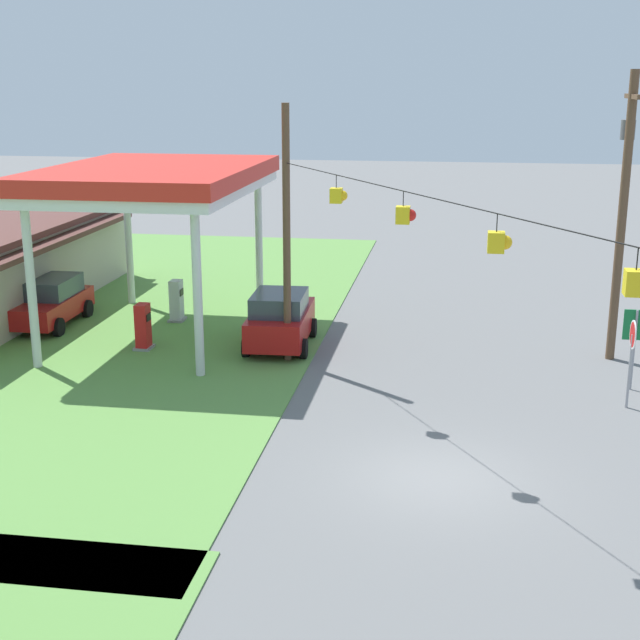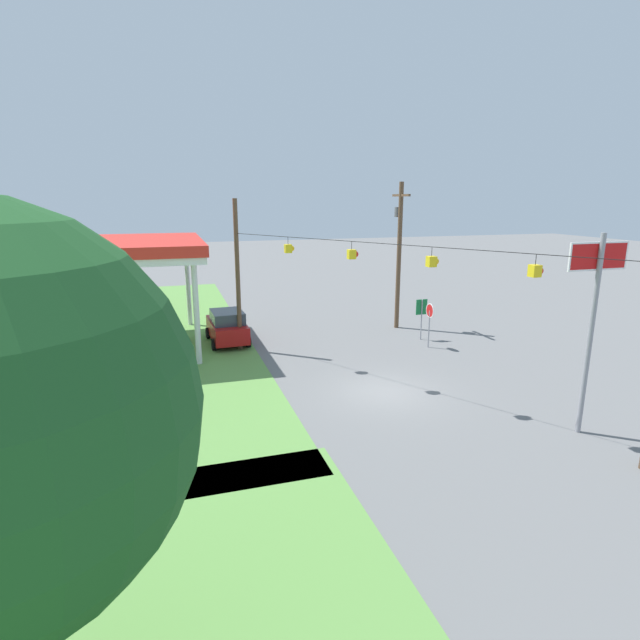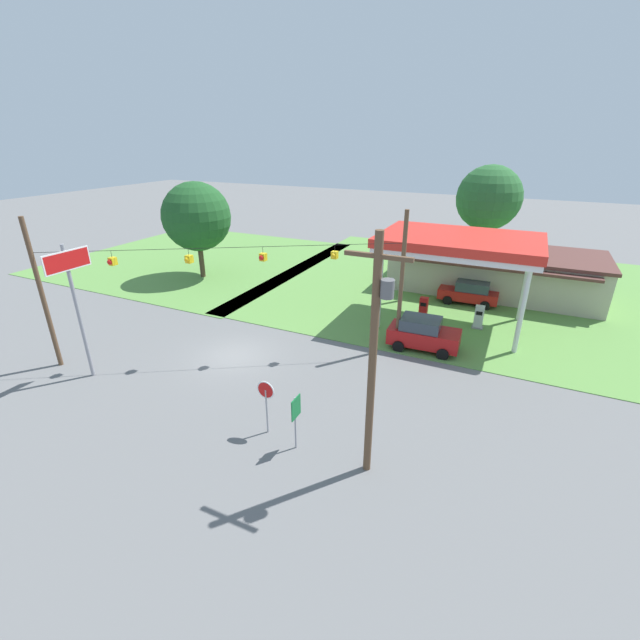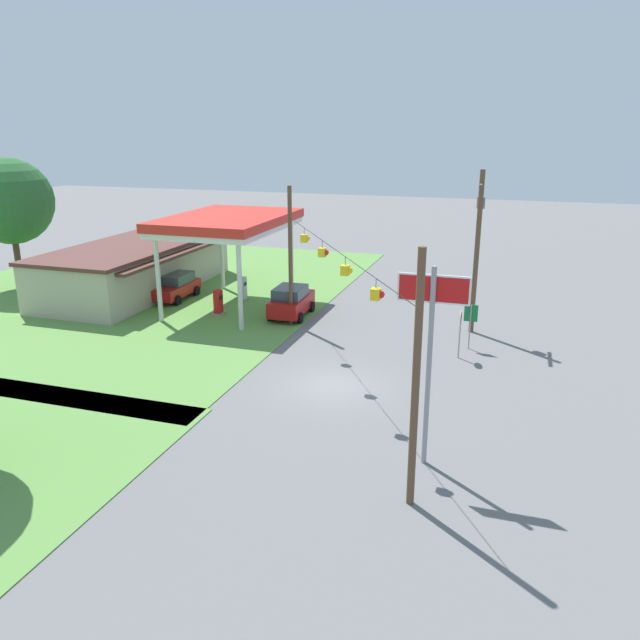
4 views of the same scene
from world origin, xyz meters
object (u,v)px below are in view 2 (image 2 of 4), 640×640
fuel_pump_near (144,342)px  route_sign (422,311)px  fuel_pump_far (146,325)px  stop_sign_roadside (430,316)px  car_at_pumps_front (227,327)px  gas_station_canopy (138,249)px  stop_sign_overhead (595,294)px  utility_pole_main (399,248)px  car_at_pumps_rear (59,334)px

fuel_pump_near → route_sign: bearing=-95.7°
fuel_pump_far → stop_sign_roadside: 16.55m
fuel_pump_near → fuel_pump_far: same height
fuel_pump_far → car_at_pumps_front: 5.19m
car_at_pumps_front → route_sign: size_ratio=1.73×
fuel_pump_near → fuel_pump_far: 3.62m
gas_station_canopy → car_at_pumps_front: gas_station_canopy is taller
car_at_pumps_front → stop_sign_overhead: bearing=-147.3°
car_at_pumps_front → utility_pole_main: (0.47, -10.83, 4.10)m
gas_station_canopy → route_sign: (-3.35, -15.44, -3.72)m
gas_station_canopy → fuel_pump_far: 5.02m
route_sign → stop_sign_roadside: bearing=166.9°
fuel_pump_far → utility_pole_main: bearing=-98.0°
fuel_pump_near → car_at_pumps_front: bearing=-77.5°
stop_sign_overhead → route_sign: size_ratio=2.93×
fuel_pump_far → fuel_pump_near: bearing=180.0°
car_at_pumps_front → stop_sign_roadside: 11.40m
fuel_pump_near → stop_sign_overhead: (-13.94, -15.02, 4.23)m
car_at_pumps_front → fuel_pump_far: bearing=57.1°
gas_station_canopy → fuel_pump_far: bearing=-0.1°
gas_station_canopy → stop_sign_overhead: stop_sign_overhead is taller
stop_sign_overhead → utility_pole_main: utility_pole_main is taller
stop_sign_roadside → route_sign: stop_sign_roadside is taller
fuel_pump_near → car_at_pumps_rear: size_ratio=0.37×
fuel_pump_far → route_sign: bearing=-108.5°
route_sign → car_at_pumps_rear: bearing=78.8°
fuel_pump_near → utility_pole_main: 15.98m
stop_sign_overhead → fuel_pump_far: bearing=40.5°
stop_sign_overhead → utility_pole_main: 15.40m
stop_sign_roadside → utility_pole_main: utility_pole_main is taller
fuel_pump_far → utility_pole_main: (-2.16, -15.31, 4.34)m
fuel_pump_near → utility_pole_main: bearing=-84.6°
fuel_pump_far → car_at_pumps_front: bearing=-120.4°
gas_station_canopy → car_at_pumps_front: size_ratio=2.34×
stop_sign_overhead → car_at_pumps_front: bearing=35.2°
stop_sign_overhead → utility_pole_main: size_ratio=0.77×
gas_station_canopy → route_sign: gas_station_canopy is taller
fuel_pump_near → stop_sign_roadside: bearing=-101.8°
utility_pole_main → fuel_pump_far: bearing=82.0°
fuel_pump_far → route_sign: 16.31m
gas_station_canopy → utility_pole_main: 15.32m
fuel_pump_near → stop_sign_overhead: size_ratio=0.22×
gas_station_canopy → utility_pole_main: (-0.35, -15.31, -0.34)m
car_at_pumps_rear → fuel_pump_near: bearing=60.5°
car_at_pumps_front → utility_pole_main: 11.59m
car_at_pumps_rear → stop_sign_roadside: 20.34m
car_at_pumps_rear → route_sign: (-3.96, -19.92, 0.80)m
car_at_pumps_rear → stop_sign_overhead: stop_sign_overhead is taller
car_at_pumps_rear → route_sign: 20.32m
stop_sign_roadside → utility_pole_main: bearing=177.0°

